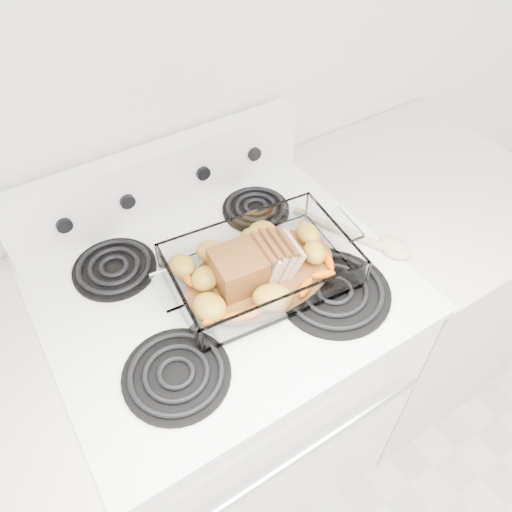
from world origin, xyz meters
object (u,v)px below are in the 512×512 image
baking_dish (261,270)px  pork_roast (250,267)px  electric_range (230,381)px  counter_right (398,289)px

baking_dish → pork_roast: pork_roast is taller
electric_range → counter_right: (0.66, -0.00, -0.02)m
electric_range → counter_right: electric_range is taller
electric_range → baking_dish: bearing=-28.2°
electric_range → pork_roast: 0.51m
counter_right → pork_roast: 0.81m
counter_right → baking_dish: baking_dish is taller
baking_dish → pork_roast: bearing=-174.4°
electric_range → baking_dish: electric_range is taller
electric_range → pork_roast: bearing=-39.8°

